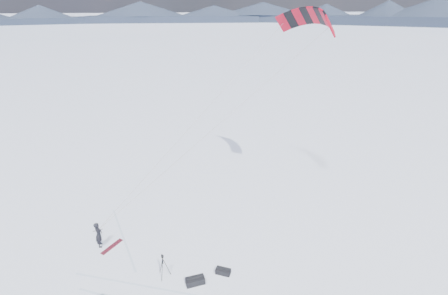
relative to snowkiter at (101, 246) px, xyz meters
name	(u,v)px	position (x,y,z in m)	size (l,w,h in m)	color
ground	(133,281)	(1.51, -3.53, 0.00)	(1800.00, 1800.00, 0.00)	white
horizon_hills	(123,218)	(1.51, -3.53, 4.03)	(704.00, 704.42, 9.49)	#192033
snow_tracks	(93,290)	(-0.47, -3.44, 0.00)	(13.93, 9.84, 0.01)	#ACBCD4
snowkiter	(101,246)	(0.00, 0.00, 0.00)	(0.61, 0.40, 1.67)	black
snowboard	(112,247)	(0.63, -0.35, 0.02)	(1.54, 0.29, 0.04)	maroon
tripod	(163,263)	(3.15, -3.79, 0.91)	(0.59, 0.67, 1.41)	black
gear_bag_a	(195,281)	(4.58, -4.89, 0.19)	(1.00, 0.51, 0.44)	black
gear_bag_b	(223,271)	(6.20, -4.76, 0.16)	(0.87, 0.80, 0.37)	black
power_kite	(308,21)	(14.14, 1.18, 12.55)	(15.30, 5.18, 12.28)	#B00A1F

